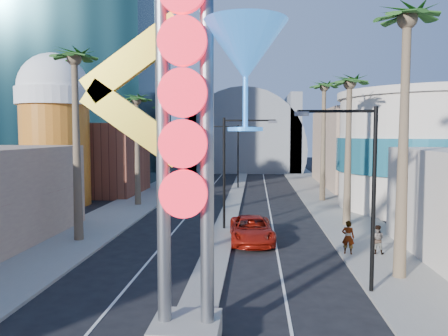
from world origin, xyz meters
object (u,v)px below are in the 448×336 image
at_px(neon_sign, 210,119).
at_px(pedestrian_a, 348,237).
at_px(pedestrian_b, 377,239).
at_px(red_pickup, 252,230).

bearing_deg(neon_sign, pedestrian_a, 58.78).
xyz_separation_m(pedestrian_a, pedestrian_b, (1.63, 0.16, -0.13)).
distance_m(red_pickup, pedestrian_a, 6.14).
height_order(red_pickup, pedestrian_a, pedestrian_a).
bearing_deg(pedestrian_b, red_pickup, -7.40).
xyz_separation_m(neon_sign, pedestrian_a, (6.59, 10.88, -6.21)).
xyz_separation_m(neon_sign, red_pickup, (1.17, 13.75, -6.51)).
height_order(neon_sign, pedestrian_b, neon_sign).
bearing_deg(pedestrian_a, red_pickup, -10.47).
bearing_deg(neon_sign, pedestrian_b, 53.32).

